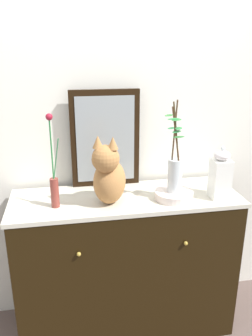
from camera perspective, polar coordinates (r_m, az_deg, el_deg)
The scene contains 9 objects.
ground_plane at distance 2.59m, azimuth 0.00°, elevation -24.17°, with size 6.00×6.00×0.00m, color brown.
wall_back at distance 2.23m, azimuth -1.42°, elevation 6.84°, with size 4.40×0.08×2.60m, color white.
sideboard at distance 2.29m, azimuth 0.00°, elevation -15.57°, with size 1.36×0.48×0.95m.
mirror_leaning at distance 2.14m, azimuth -3.44°, elevation 4.79°, with size 0.43×0.03×0.60m.
cat_sitting at distance 1.91m, azimuth -2.89°, elevation -1.19°, with size 0.26×0.40×0.40m.
vase_slim_green at distance 1.91m, azimuth -11.81°, elevation -2.38°, with size 0.06×0.05×0.52m.
bowl_porcelain at distance 2.04m, azimuth 7.91°, elevation -4.44°, with size 0.22×0.22×0.05m, color white.
vase_glass_clear at distance 1.98m, azimuth 8.09°, elevation -0.36°, with size 0.11×0.17×0.53m.
jar_lidded_porcelain at distance 2.07m, azimuth 15.35°, elevation -1.12°, with size 0.10×0.10×0.31m.
Camera 1 is at (-0.33, -1.84, 1.79)m, focal length 36.86 mm.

